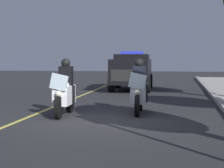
# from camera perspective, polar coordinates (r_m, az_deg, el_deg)

# --- Properties ---
(ground_plane) EXTENTS (80.00, 80.00, 0.00)m
(ground_plane) POSITION_cam_1_polar(r_m,az_deg,el_deg) (11.96, -1.32, -4.86)
(ground_plane) COLOR #28282B
(lane_stripe_center) EXTENTS (48.00, 0.12, 0.01)m
(lane_stripe_center) POSITION_cam_1_polar(r_m,az_deg,el_deg) (12.54, -11.53, -4.51)
(lane_stripe_center) COLOR #E0D14C
(lane_stripe_center) RESTS_ON ground
(police_motorcycle_lead_left) EXTENTS (2.14, 0.58, 1.72)m
(police_motorcycle_lead_left) POSITION_cam_1_polar(r_m,az_deg,el_deg) (12.93, -6.33, -1.12)
(police_motorcycle_lead_left) COLOR black
(police_motorcycle_lead_left) RESTS_ON ground
(police_motorcycle_lead_right) EXTENTS (2.14, 0.58, 1.72)m
(police_motorcycle_lead_right) POSITION_cam_1_polar(r_m,az_deg,el_deg) (13.38, 3.58, -0.94)
(police_motorcycle_lead_right) COLOR black
(police_motorcycle_lead_right) RESTS_ON ground
(police_suv) EXTENTS (4.96, 2.18, 2.05)m
(police_suv) POSITION_cam_1_polar(r_m,az_deg,el_deg) (22.75, 2.66, 1.88)
(police_suv) COLOR black
(police_suv) RESTS_ON ground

